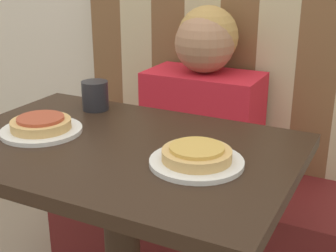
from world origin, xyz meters
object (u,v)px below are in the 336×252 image
(plate_left, at_px, (42,131))
(plate_right, at_px, (197,162))
(drinking_cup, at_px, (95,96))
(person, at_px, (204,95))
(pizza_left, at_px, (41,123))
(pizza_right, at_px, (197,154))

(plate_left, bearing_deg, plate_right, 0.00)
(plate_left, distance_m, drinking_cup, 0.24)
(person, relative_size, drinking_cup, 6.77)
(pizza_left, height_order, pizza_right, same)
(plate_right, relative_size, drinking_cup, 2.43)
(pizza_left, bearing_deg, pizza_right, 0.00)
(drinking_cup, bearing_deg, pizza_left, -92.80)
(plate_left, distance_m, pizza_right, 0.47)
(pizza_right, height_order, drinking_cup, drinking_cup)
(person, xyz_separation_m, drinking_cup, (-0.22, -0.36, 0.06))
(plate_right, xyz_separation_m, pizza_left, (-0.47, 0.00, 0.02))
(plate_right, height_order, pizza_left, pizza_left)
(pizza_left, distance_m, pizza_right, 0.47)
(person, height_order, drinking_cup, person)
(person, distance_m, pizza_right, 0.65)
(person, bearing_deg, drinking_cup, -121.48)
(plate_right, distance_m, pizza_right, 0.02)
(person, xyz_separation_m, plate_left, (-0.23, -0.60, 0.02))
(plate_left, height_order, pizza_left, pizza_left)
(plate_right, xyz_separation_m, pizza_right, (0.00, 0.00, 0.02))
(pizza_left, bearing_deg, plate_left, -90.00)
(drinking_cup, bearing_deg, pizza_right, -27.91)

